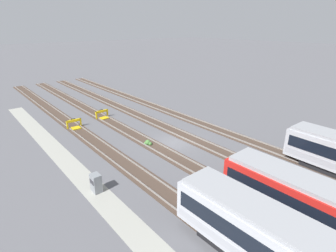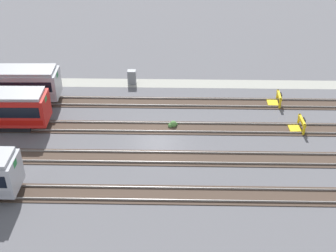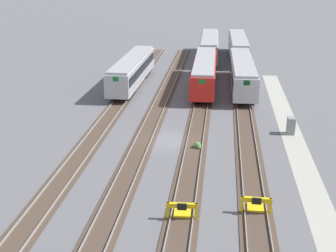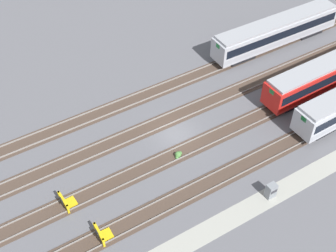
{
  "view_description": "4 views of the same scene",
  "coord_description": "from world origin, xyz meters",
  "views": [
    {
      "loc": [
        21.11,
        -18.46,
        12.94
      ],
      "look_at": [
        -0.96,
        0.0,
        1.8
      ],
      "focal_mm": 28.0,
      "sensor_mm": 36.0,
      "label": 1
    },
    {
      "loc": [
        -1.64,
        34.55,
        24.56
      ],
      "look_at": [
        -0.96,
        0.0,
        1.8
      ],
      "focal_mm": 50.0,
      "sensor_mm": 36.0,
      "label": 2
    },
    {
      "loc": [
        -39.46,
        -4.51,
        15.65
      ],
      "look_at": [
        -0.96,
        0.0,
        1.8
      ],
      "focal_mm": 50.0,
      "sensor_mm": 36.0,
      "label": 3
    },
    {
      "loc": [
        -18.42,
        -28.52,
        35.22
      ],
      "look_at": [
        -0.96,
        0.0,
        1.8
      ],
      "focal_mm": 50.0,
      "sensor_mm": 36.0,
      "label": 4
    }
  ],
  "objects": [
    {
      "name": "subway_car_front_row_left_inner",
      "position": [
        38.29,
        -7.07,
        2.04
      ],
      "size": [
        18.05,
        3.15,
        3.7
      ],
      "color": "#ADAFB7",
      "rests_on": "ground"
    },
    {
      "name": "bumper_stop_nearest_track",
      "position": [
        -11.91,
        -7.08,
        0.51
      ],
      "size": [
        1.36,
        2.01,
        1.22
      ],
      "color": "gold",
      "rests_on": "ground"
    },
    {
      "name": "rail_track_near_inner",
      "position": [
        0.0,
        -2.36,
        0.04
      ],
      "size": [
        90.0,
        2.24,
        0.21
      ],
      "color": "#47382D",
      "rests_on": "ground"
    },
    {
      "name": "subway_car_front_row_centre",
      "position": [
        19.32,
        -7.11,
        2.04
      ],
      "size": [
        18.04,
        3.13,
        3.7
      ],
      "color": "#ADAFB7",
      "rests_on": "ground"
    },
    {
      "name": "subway_car_front_row_right_inner",
      "position": [
        19.32,
        -2.33,
        2.04
      ],
      "size": [
        18.03,
        3.04,
        3.7
      ],
      "color": "red",
      "rests_on": "ground"
    },
    {
      "name": "rail_track_far_inner",
      "position": [
        0.0,
        7.08,
        0.04
      ],
      "size": [
        90.0,
        2.23,
        0.21
      ],
      "color": "#47382D",
      "rests_on": "ground"
    },
    {
      "name": "rail_track_middle",
      "position": [
        0.0,
        2.36,
        0.04
      ],
      "size": [
        90.0,
        2.24,
        0.21
      ],
      "color": "#47382D",
      "rests_on": "ground"
    },
    {
      "name": "bumper_stop_near_inner_track",
      "position": [
        -13.2,
        -2.35,
        0.51
      ],
      "size": [
        1.38,
        2.01,
        1.22
      ],
      "color": "gold",
      "rests_on": "ground"
    },
    {
      "name": "subway_car_front_row_rightmost",
      "position": [
        38.33,
        -2.34,
        2.04
      ],
      "size": [
        18.04,
        3.13,
        3.7
      ],
      "color": "#ADAFB7",
      "rests_on": "ground"
    },
    {
      "name": "service_walkway",
      "position": [
        0.0,
        -11.32,
        0.0
      ],
      "size": [
        54.0,
        2.0,
        0.01
      ],
      "primitive_type": "cube",
      "color": "#9E9E93",
      "rests_on": "ground"
    },
    {
      "name": "subway_car_front_row_leftmost",
      "position": [
        19.32,
        7.06,
        2.04
      ],
      "size": [
        18.04,
        3.11,
        3.7
      ],
      "color": "#ADAFB7",
      "rests_on": "ground"
    },
    {
      "name": "weed_clump",
      "position": [
        -1.39,
        -2.66,
        0.24
      ],
      "size": [
        0.92,
        0.7,
        0.64
      ],
      "color": "#4C7F3D",
      "rests_on": "ground"
    },
    {
      "name": "rail_track_nearest",
      "position": [
        0.0,
        -7.08,
        0.04
      ],
      "size": [
        90.0,
        2.23,
        0.21
      ],
      "color": "#47382D",
      "rests_on": "ground"
    },
    {
      "name": "ground_plane",
      "position": [
        0.0,
        0.0,
        0.0
      ],
      "size": [
        400.0,
        400.0,
        0.0
      ],
      "primitive_type": "plane",
      "color": "#5B5B60"
    },
    {
      "name": "electrical_cabinet",
      "position": [
        3.24,
        -11.22,
        0.8
      ],
      "size": [
        0.9,
        0.73,
        1.6
      ],
      "color": "gray",
      "rests_on": "ground"
    }
  ]
}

